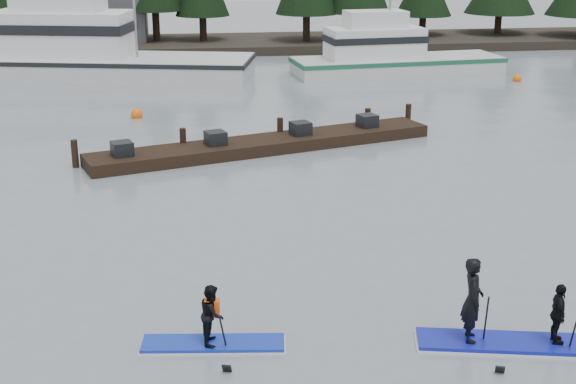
{
  "coord_description": "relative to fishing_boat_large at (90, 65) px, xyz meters",
  "views": [
    {
      "loc": [
        -2.86,
        -14.93,
        8.06
      ],
      "look_at": [
        0.0,
        6.0,
        1.1
      ],
      "focal_mm": 50.0,
      "sensor_mm": 36.0,
      "label": 1
    }
  ],
  "objects": [
    {
      "name": "paddleboard_duo",
      "position": [
        11.24,
        -32.41,
        -0.11
      ],
      "size": [
        3.79,
        1.71,
        2.35
      ],
      "rotation": [
        0.0,
        0.0,
        -0.22
      ],
      "color": "#121CAA",
      "rests_on": "ground"
    },
    {
      "name": "buoy_c",
      "position": [
        23.5,
        -4.16,
        -0.73
      ],
      "size": [
        0.49,
        0.49,
        0.49
      ],
      "primitive_type": "sphere",
      "color": "#FF650C",
      "rests_on": "ground"
    },
    {
      "name": "fishing_boat_large",
      "position": [
        0.0,
        0.0,
        0.0
      ],
      "size": [
        17.62,
        8.44,
        9.66
      ],
      "rotation": [
        0.0,
        0.0,
        -0.23
      ],
      "color": "silver",
      "rests_on": "ground"
    },
    {
      "name": "treeline",
      "position": [
        7.8,
        10.79,
        -0.73
      ],
      "size": [
        60.0,
        4.0,
        8.0
      ],
      "primitive_type": null,
      "color": "black",
      "rests_on": "ground"
    },
    {
      "name": "waterfront_building",
      "position": [
        -6.2,
        12.79,
        1.77
      ],
      "size": [
        18.0,
        6.0,
        5.0
      ],
      "primitive_type": "cube",
      "color": "#4C4C51",
      "rests_on": "ground"
    },
    {
      "name": "ground",
      "position": [
        7.8,
        -31.21,
        -0.73
      ],
      "size": [
        160.0,
        160.0,
        0.0
      ],
      "primitive_type": "plane",
      "color": "gray",
      "rests_on": "ground"
    },
    {
      "name": "fishing_boat_medium",
      "position": [
        17.22,
        -0.87,
        -0.21
      ],
      "size": [
        12.4,
        4.68,
        7.54
      ],
      "rotation": [
        0.0,
        0.0,
        0.1
      ],
      "color": "silver",
      "rests_on": "ground"
    },
    {
      "name": "buoy_b",
      "position": [
        2.99,
        -10.43,
        -0.73
      ],
      "size": [
        0.54,
        0.54,
        0.54
      ],
      "primitive_type": "sphere",
      "color": "#FF650C",
      "rests_on": "ground"
    },
    {
      "name": "far_shore",
      "position": [
        7.8,
        10.79,
        -0.43
      ],
      "size": [
        70.0,
        8.0,
        0.6
      ],
      "primitive_type": "cube",
      "color": "#2D281E",
      "rests_on": "ground"
    },
    {
      "name": "floating_dock",
      "position": [
        8.08,
        -16.74,
        -0.5
      ],
      "size": [
        13.54,
        5.88,
        0.45
      ],
      "primitive_type": "cube",
      "rotation": [
        0.0,
        0.0,
        0.31
      ],
      "color": "black",
      "rests_on": "ground"
    },
    {
      "name": "paddleboard_solo",
      "position": [
        5.39,
        -31.62,
        -0.24
      ],
      "size": [
        2.95,
        1.2,
        1.83
      ],
      "rotation": [
        0.0,
        0.0,
        -0.12
      ],
      "color": "#132FB9",
      "rests_on": "ground"
    }
  ]
}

